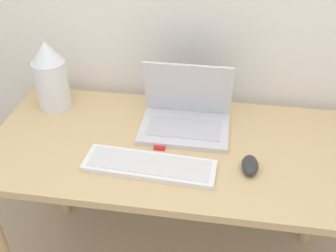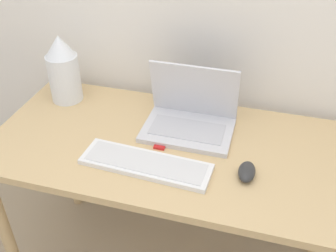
{
  "view_description": "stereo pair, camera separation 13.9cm",
  "coord_description": "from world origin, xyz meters",
  "px_view_note": "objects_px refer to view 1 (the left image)",
  "views": [
    {
      "loc": [
        0.15,
        -0.82,
        1.67
      ],
      "look_at": [
        -0.02,
        0.3,
        0.86
      ],
      "focal_mm": 42.0,
      "sensor_mm": 36.0,
      "label": 1
    },
    {
      "loc": [
        0.29,
        -0.79,
        1.67
      ],
      "look_at": [
        -0.02,
        0.3,
        0.86
      ],
      "focal_mm": 42.0,
      "sensor_mm": 36.0,
      "label": 2
    }
  ],
  "objects_px": {
    "mouse": "(250,165)",
    "mp3_player": "(160,145)",
    "vase": "(51,76)",
    "keyboard": "(149,166)",
    "laptop": "(186,115)"
  },
  "relations": [
    {
      "from": "mouse",
      "to": "mp3_player",
      "type": "height_order",
      "value": "mouse"
    },
    {
      "from": "vase",
      "to": "keyboard",
      "type": "bearing_deg",
      "value": -35.27
    },
    {
      "from": "keyboard",
      "to": "mouse",
      "type": "distance_m",
      "value": 0.35
    },
    {
      "from": "mp3_player",
      "to": "keyboard",
      "type": "bearing_deg",
      "value": -97.26
    },
    {
      "from": "keyboard",
      "to": "vase",
      "type": "distance_m",
      "value": 0.6
    },
    {
      "from": "laptop",
      "to": "vase",
      "type": "bearing_deg",
      "value": 173.16
    },
    {
      "from": "laptop",
      "to": "mouse",
      "type": "xyz_separation_m",
      "value": [
        0.25,
        -0.22,
        -0.04
      ]
    },
    {
      "from": "vase",
      "to": "mp3_player",
      "type": "xyz_separation_m",
      "value": [
        0.49,
        -0.21,
        -0.14
      ]
    },
    {
      "from": "laptop",
      "to": "keyboard",
      "type": "height_order",
      "value": "laptop"
    },
    {
      "from": "laptop",
      "to": "mp3_player",
      "type": "bearing_deg",
      "value": -118.87
    },
    {
      "from": "laptop",
      "to": "mouse",
      "type": "height_order",
      "value": "laptop"
    },
    {
      "from": "mouse",
      "to": "mp3_player",
      "type": "xyz_separation_m",
      "value": [
        -0.33,
        0.08,
        -0.01
      ]
    },
    {
      "from": "keyboard",
      "to": "mouse",
      "type": "xyz_separation_m",
      "value": [
        0.34,
        0.04,
        0.01
      ]
    },
    {
      "from": "keyboard",
      "to": "mouse",
      "type": "bearing_deg",
      "value": 7.44
    },
    {
      "from": "mouse",
      "to": "vase",
      "type": "xyz_separation_m",
      "value": [
        -0.82,
        0.29,
        0.13
      ]
    }
  ]
}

